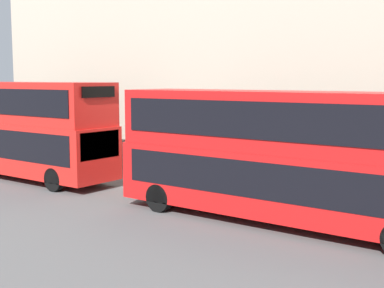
{
  "coord_description": "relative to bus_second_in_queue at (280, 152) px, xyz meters",
  "views": [
    {
      "loc": [
        -13.65,
        11.1,
        4.69
      ],
      "look_at": [
        0.48,
        21.65,
        2.52
      ],
      "focal_mm": 50.0,
      "sensor_mm": 36.0,
      "label": 1
    }
  ],
  "objects": [
    {
      "name": "bus_second_in_queue",
      "position": [
        0.0,
        0.0,
        0.0
      ],
      "size": [
        2.59,
        11.47,
        4.29
      ],
      "color": "red",
      "rests_on": "ground"
    },
    {
      "name": "bus_third_in_queue",
      "position": [
        0.0,
        13.3,
        0.12
      ],
      "size": [
        2.59,
        10.09,
        4.52
      ],
      "color": "red",
      "rests_on": "ground"
    }
  ]
}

